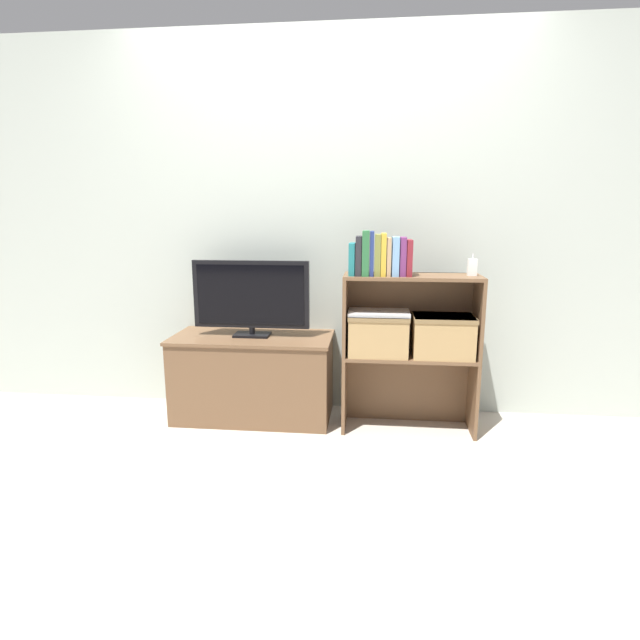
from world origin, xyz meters
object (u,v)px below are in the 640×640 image
(book_forest, at_px, (366,253))
(baby_monitor, at_px, (472,267))
(book_tan, at_px, (389,257))
(tv, at_px, (251,296))
(book_maroon, at_px, (409,258))
(book_teal, at_px, (352,259))
(book_navy, at_px, (372,253))
(book_mustard, at_px, (383,254))
(tv_stand, at_px, (253,377))
(laptop, at_px, (379,313))
(book_charcoal, at_px, (359,256))
(storage_basket_left, at_px, (378,333))
(book_skyblue, at_px, (395,256))
(book_plum, at_px, (403,257))
(book_olive, at_px, (378,255))
(storage_basket_right, at_px, (443,334))

(book_forest, height_order, baby_monitor, book_forest)
(book_forest, relative_size, book_tan, 1.18)
(tv, height_order, book_tan, book_tan)
(book_maroon, bearing_deg, book_teal, -180.00)
(book_navy, xyz_separation_m, book_mustard, (0.07, 0.00, -0.01))
(tv_stand, height_order, book_teal, book_teal)
(book_maroon, distance_m, baby_monitor, 0.36)
(book_forest, distance_m, book_navy, 0.03)
(laptop, bearing_deg, book_charcoal, -167.63)
(storage_basket_left, bearing_deg, book_navy, -150.84)
(tv, bearing_deg, book_skyblue, -7.98)
(book_skyblue, relative_size, book_plum, 1.01)
(book_teal, distance_m, book_plum, 0.29)
(book_charcoal, relative_size, book_olive, 0.95)
(tv, relative_size, storage_basket_left, 2.06)
(book_tan, bearing_deg, storage_basket_left, 150.92)
(book_maroon, relative_size, storage_basket_left, 0.58)
(tv_stand, relative_size, book_forest, 3.98)
(book_navy, relative_size, book_maroon, 1.23)
(tv, xyz_separation_m, book_maroon, (0.95, -0.12, 0.25))
(book_skyblue, bearing_deg, book_tan, -180.00)
(book_teal, distance_m, baby_monitor, 0.68)
(tv_stand, relative_size, book_navy, 4.02)
(tv, xyz_separation_m, book_forest, (0.70, -0.12, 0.28))
(book_teal, distance_m, book_olive, 0.15)
(tv, bearing_deg, book_maroon, -7.34)
(book_olive, distance_m, book_plum, 0.14)
(book_charcoal, xyz_separation_m, book_olive, (0.11, 0.00, 0.01))
(tv_stand, distance_m, book_mustard, 1.13)
(book_forest, bearing_deg, tv_stand, 170.03)
(book_forest, bearing_deg, baby_monitor, 3.96)
(book_olive, height_order, storage_basket_right, book_olive)
(tv, height_order, book_charcoal, book_charcoal)
(tv, xyz_separation_m, book_olive, (0.77, -0.12, 0.27))
(tv_stand, xyz_separation_m, tv, (0.00, -0.00, 0.52))
(baby_monitor, bearing_deg, book_olive, -175.55)
(tv, xyz_separation_m, book_teal, (0.62, -0.12, 0.24))
(book_teal, height_order, book_forest, book_forest)
(book_mustard, relative_size, baby_monitor, 1.90)
(book_mustard, relative_size, book_maroon, 1.18)
(tv_stand, bearing_deg, storage_basket_right, -4.79)
(book_teal, xyz_separation_m, book_navy, (0.11, -0.00, 0.03))
(storage_basket_left, bearing_deg, laptop, 0.00)
(book_teal, distance_m, book_skyblue, 0.25)
(tv_stand, distance_m, book_tan, 1.15)
(storage_basket_left, bearing_deg, book_plum, -11.91)
(book_olive, bearing_deg, book_skyblue, 0.00)
(book_charcoal, distance_m, baby_monitor, 0.64)
(storage_basket_right, relative_size, laptop, 0.99)
(book_navy, bearing_deg, book_charcoal, 180.00)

